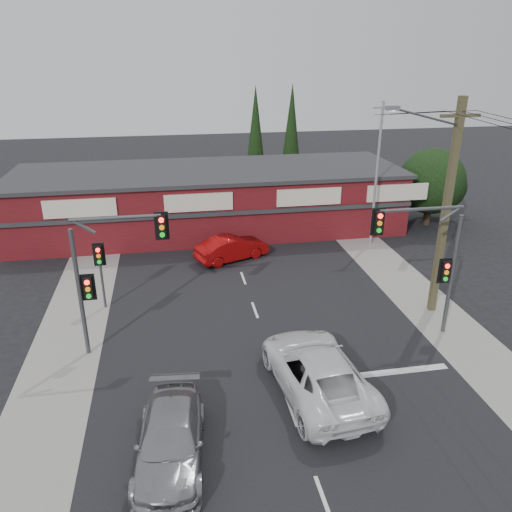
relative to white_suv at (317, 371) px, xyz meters
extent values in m
plane|color=black|center=(-1.18, 2.05, -0.87)|extent=(120.00, 120.00, 0.00)
cube|color=black|center=(-1.18, 7.05, -0.86)|extent=(14.00, 70.00, 0.01)
cube|color=gray|center=(-9.68, 7.05, -0.86)|extent=(3.00, 70.00, 0.02)
cube|color=gray|center=(7.32, 7.05, -0.86)|extent=(3.00, 70.00, 0.02)
cube|color=silver|center=(2.32, 0.55, -0.85)|extent=(6.50, 0.35, 0.01)
imported|color=white|center=(0.00, 0.00, 0.00)|extent=(3.47, 6.50, 1.74)
imported|color=#939698|center=(-5.37, -2.46, -0.14)|extent=(2.50, 5.16, 1.45)
imported|color=#930909|center=(-1.45, 13.03, -0.13)|extent=(4.72, 3.17, 1.47)
cube|color=silver|center=(-1.18, -4.74, -0.85)|extent=(0.12, 1.60, 0.01)
cube|color=silver|center=(-1.18, -1.00, -0.85)|extent=(0.12, 1.60, 0.01)
cube|color=silver|center=(-1.18, 2.74, -0.85)|extent=(0.12, 1.60, 0.01)
cube|color=silver|center=(-1.18, 6.47, -0.85)|extent=(0.12, 1.60, 0.01)
cube|color=silver|center=(-1.18, 10.21, -0.85)|extent=(0.12, 1.60, 0.01)
cube|color=silver|center=(-1.18, 13.95, -0.85)|extent=(0.12, 1.60, 0.01)
cube|color=silver|center=(-1.18, 17.69, -0.85)|extent=(0.12, 1.60, 0.01)
cube|color=silver|center=(-1.18, 21.42, -0.85)|extent=(0.12, 1.60, 0.01)
cube|color=silver|center=(-1.18, 25.16, -0.85)|extent=(0.12, 1.60, 0.01)
cube|color=silver|center=(-1.18, 28.90, -0.85)|extent=(0.12, 1.60, 0.01)
cube|color=#531015|center=(-2.18, 19.05, 1.13)|extent=(26.00, 8.00, 4.00)
cube|color=#2D2D30|center=(-2.18, 19.05, 3.23)|extent=(26.40, 8.40, 0.25)
cube|color=beige|center=(-10.18, 15.00, 2.23)|extent=(4.20, 0.12, 1.10)
cube|color=beige|center=(-3.18, 15.00, 2.23)|extent=(4.20, 0.12, 1.10)
cube|color=beige|center=(3.82, 15.00, 2.23)|extent=(4.20, 0.12, 1.10)
cube|color=beige|center=(9.82, 15.00, 2.23)|extent=(4.20, 0.12, 1.10)
cube|color=#2D2D30|center=(-2.18, 14.95, 1.43)|extent=(26.00, 0.15, 0.25)
cylinder|color=#2D2116|center=(13.32, 17.05, 0.03)|extent=(0.50, 0.50, 1.80)
sphere|color=black|center=(13.32, 17.05, 2.33)|extent=(4.60, 4.60, 4.60)
sphere|color=black|center=(14.82, 18.05, 1.63)|extent=(3.40, 3.40, 3.40)
sphere|color=black|center=(12.02, 18.45, 1.43)|extent=(2.80, 2.80, 2.80)
cylinder|color=#2D2116|center=(2.32, 26.05, 0.13)|extent=(0.24, 0.24, 2.00)
cone|color=black|center=(2.32, 26.05, 4.63)|extent=(1.80, 1.80, 7.50)
cylinder|color=#2D2116|center=(5.82, 28.05, 0.13)|extent=(0.24, 0.24, 2.00)
cone|color=black|center=(5.82, 28.05, 4.63)|extent=(1.80, 1.80, 7.50)
cylinder|color=#47494C|center=(-8.68, 4.05, 1.88)|extent=(0.18, 0.18, 5.50)
cylinder|color=#47494C|center=(-6.98, 4.05, 4.98)|extent=(3.40, 0.14, 0.14)
cylinder|color=#47494C|center=(-8.17, 4.05, 4.68)|extent=(0.82, 0.14, 0.63)
cube|color=black|center=(-5.28, 4.05, 4.53)|extent=(0.32, 0.22, 0.95)
cube|color=black|center=(-5.28, 4.12, 4.53)|extent=(0.55, 0.04, 1.15)
cylinder|color=#FF0C07|center=(-5.28, 3.92, 4.83)|extent=(0.20, 0.06, 0.20)
cylinder|color=orange|center=(-5.28, 3.92, 4.53)|extent=(0.20, 0.06, 0.20)
cylinder|color=#0CE526|center=(-5.28, 3.92, 4.23)|extent=(0.20, 0.06, 0.20)
cube|color=black|center=(-8.33, 4.05, 2.13)|extent=(0.32, 0.22, 0.95)
cube|color=black|center=(-8.33, 4.12, 2.13)|extent=(0.55, 0.04, 1.15)
cylinder|color=#FF0C07|center=(-8.33, 3.92, 2.43)|extent=(0.20, 0.06, 0.20)
cylinder|color=orange|center=(-8.33, 3.92, 2.13)|extent=(0.20, 0.06, 0.20)
cylinder|color=#0CE526|center=(-8.33, 3.92, 1.83)|extent=(0.20, 0.06, 0.20)
cylinder|color=#47494C|center=(6.82, 3.05, 1.88)|extent=(0.18, 0.18, 5.50)
cylinder|color=#47494C|center=(5.02, 3.05, 4.98)|extent=(3.60, 0.14, 0.14)
cylinder|color=#47494C|center=(6.28, 3.05, 4.68)|extent=(0.82, 0.14, 0.63)
cube|color=black|center=(3.22, 3.05, 4.53)|extent=(0.32, 0.22, 0.95)
cube|color=black|center=(3.22, 3.12, 4.53)|extent=(0.55, 0.04, 1.15)
cylinder|color=#FF0C07|center=(3.22, 2.92, 4.83)|extent=(0.20, 0.06, 0.20)
cylinder|color=orange|center=(3.22, 2.92, 4.53)|extent=(0.20, 0.06, 0.20)
cylinder|color=#0CE526|center=(3.22, 2.92, 4.23)|extent=(0.20, 0.06, 0.20)
cube|color=black|center=(6.47, 3.05, 2.13)|extent=(0.32, 0.22, 0.95)
cube|color=black|center=(6.47, 3.12, 2.13)|extent=(0.55, 0.04, 1.15)
cylinder|color=#FF0C07|center=(6.47, 2.92, 2.43)|extent=(0.20, 0.06, 0.20)
cylinder|color=orange|center=(6.47, 2.92, 2.13)|extent=(0.20, 0.06, 0.20)
cylinder|color=#0CE526|center=(6.47, 2.92, 1.83)|extent=(0.20, 0.06, 0.20)
cylinder|color=#47494C|center=(-8.38, 8.05, 0.63)|extent=(0.12, 0.12, 3.00)
cube|color=black|center=(-8.38, 8.05, 1.93)|extent=(0.32, 0.22, 0.95)
cube|color=black|center=(-8.38, 8.12, 1.93)|extent=(0.55, 0.04, 1.15)
cylinder|color=#FF0C07|center=(-8.38, 7.92, 2.23)|extent=(0.20, 0.06, 0.20)
cylinder|color=orange|center=(-8.38, 7.92, 1.93)|extent=(0.20, 0.06, 0.20)
cylinder|color=#0CE526|center=(-8.38, 7.92, 1.63)|extent=(0.20, 0.06, 0.20)
cube|color=brown|center=(7.32, 5.05, 4.13)|extent=(0.30, 0.30, 10.00)
cube|color=brown|center=(7.32, 5.05, 8.33)|extent=(1.80, 0.14, 0.14)
cylinder|color=#47494C|center=(5.72, 4.90, 8.33)|extent=(3.23, 0.39, 0.89)
cube|color=slate|center=(4.12, 4.75, 8.73)|extent=(0.55, 0.25, 0.18)
cylinder|color=silver|center=(4.12, 4.75, 8.63)|extent=(0.28, 0.28, 0.05)
cylinder|color=gray|center=(7.82, 14.05, 3.63)|extent=(0.16, 0.16, 9.00)
cube|color=gray|center=(7.82, 14.05, 7.73)|extent=(1.20, 0.10, 0.10)
cylinder|color=black|center=(6.98, 9.55, 7.93)|extent=(0.73, 9.01, 1.22)
cylinder|color=black|center=(7.57, 9.55, 7.93)|extent=(0.52, 9.00, 1.22)
cylinder|color=black|center=(8.17, 9.55, 7.93)|extent=(0.31, 9.00, 1.22)
camera|label=1|loc=(-4.88, -14.65, 10.88)|focal=35.00mm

